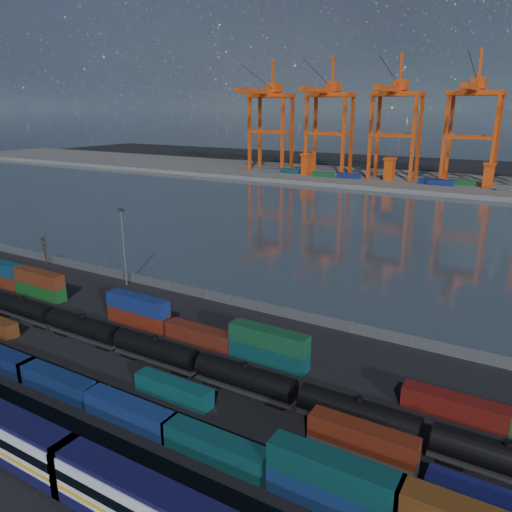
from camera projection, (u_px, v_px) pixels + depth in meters
The scene contains 13 objects.
ground at pixel (148, 375), 70.82m from camera, with size 700.00×700.00×0.00m, color black.
harbor_water at pixel (378, 228), 157.17m from camera, with size 700.00×700.00×0.00m, color #303D46.
far_quay at pixel (445, 183), 243.24m from camera, with size 700.00×70.00×2.00m, color #514F4C.
container_row_south at pixel (154, 417), 57.71m from camera, with size 140.38×2.61×5.57m.
container_row_mid at pixel (205, 399), 62.34m from camera, with size 140.96×2.34×4.98m.
container_row_north at pixel (117, 308), 89.01m from camera, with size 142.16×2.54×5.42m.
tanker_string at pixel (156, 350), 73.22m from camera, with size 138.81×3.18×4.55m.
waterfront_fence at pixel (251, 304), 93.56m from camera, with size 160.12×0.12×2.20m.
bare_tree at pixel (45, 249), 119.22m from camera, with size 2.04×2.12×8.05m.
yard_light_mast at pixel (123, 243), 104.30m from camera, with size 1.60×0.40×16.60m.
gantry_cranes at pixel (434, 104), 230.94m from camera, with size 198.75×45.61×61.76m.
quay_containers at pixel (415, 181), 236.04m from camera, with size 172.58×10.99×2.60m.
straddle_carriers at pixel (437, 171), 234.30m from camera, with size 140.00×7.00×11.10m.
Camera 1 is at (45.57, -46.19, 36.47)m, focal length 35.00 mm.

